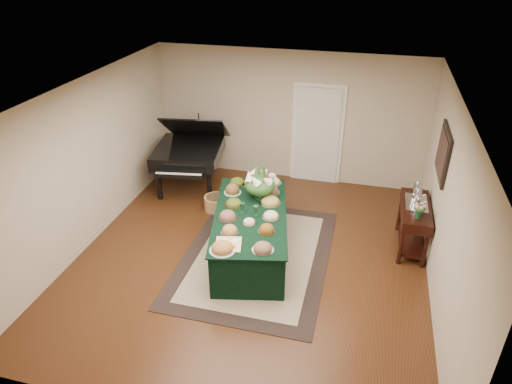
% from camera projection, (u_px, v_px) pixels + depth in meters
% --- Properties ---
extents(ground, '(6.00, 6.00, 0.00)m').
position_uv_depth(ground, '(251.00, 257.00, 7.44)').
color(ground, black).
rests_on(ground, ground).
extents(area_rug, '(2.30, 3.22, 0.01)m').
position_uv_depth(area_rug, '(256.00, 255.00, 7.46)').
color(area_rug, black).
rests_on(area_rug, ground).
extents(kitchen_doorway, '(1.05, 0.07, 2.10)m').
position_uv_depth(kitchen_doorway, '(317.00, 135.00, 9.32)').
color(kitchen_doorway, silver).
rests_on(kitchen_doorway, ground).
extents(buffet_table, '(1.62, 2.58, 0.76)m').
position_uv_depth(buffet_table, '(251.00, 233.00, 7.37)').
color(buffet_table, black).
rests_on(buffet_table, ground).
extents(food_platters, '(1.21, 2.45, 0.13)m').
position_uv_depth(food_platters, '(249.00, 208.00, 7.22)').
color(food_platters, silver).
rests_on(food_platters, buffet_table).
extents(cutting_board, '(0.44, 0.44, 0.10)m').
position_uv_depth(cutting_board, '(228.00, 242.00, 6.44)').
color(cutting_board, tan).
rests_on(cutting_board, buffet_table).
extents(green_goblets, '(0.31, 0.11, 0.18)m').
position_uv_depth(green_goblets, '(249.00, 209.00, 7.12)').
color(green_goblets, '#14331D').
rests_on(green_goblets, buffet_table).
extents(floral_centerpiece, '(0.52, 0.52, 0.52)m').
position_uv_depth(floral_centerpiece, '(260.00, 182.00, 7.46)').
color(floral_centerpiece, '#14331D').
rests_on(floral_centerpiece, buffet_table).
extents(grand_piano, '(1.55, 1.73, 1.62)m').
position_uv_depth(grand_piano, '(189.00, 152.00, 9.13)').
color(grand_piano, black).
rests_on(grand_piano, ground).
extents(wicker_basket, '(0.43, 0.43, 0.27)m').
position_uv_depth(wicker_basket, '(216.00, 203.00, 8.68)').
color(wicker_basket, olive).
rests_on(wicker_basket, ground).
extents(mahogany_sideboard, '(0.45, 1.19, 0.80)m').
position_uv_depth(mahogany_sideboard, '(415.00, 216.00, 7.38)').
color(mahogany_sideboard, black).
rests_on(mahogany_sideboard, ground).
extents(tea_service, '(0.34, 0.74, 0.30)m').
position_uv_depth(tea_service, '(418.00, 198.00, 7.29)').
color(tea_service, silver).
rests_on(tea_service, mahogany_sideboard).
extents(pink_bouquet, '(0.20, 0.20, 0.25)m').
position_uv_depth(pink_bouquet, '(420.00, 209.00, 6.90)').
color(pink_bouquet, '#14331D').
rests_on(pink_bouquet, mahogany_sideboard).
extents(wall_painting, '(0.05, 0.95, 0.75)m').
position_uv_depth(wall_painting, '(443.00, 153.00, 6.78)').
color(wall_painting, black).
rests_on(wall_painting, ground).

